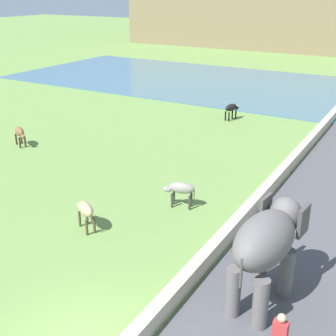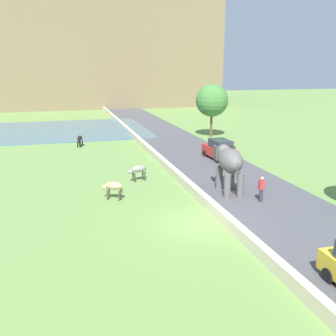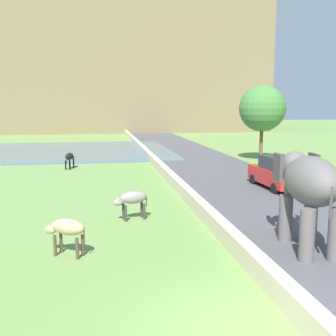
# 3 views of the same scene
# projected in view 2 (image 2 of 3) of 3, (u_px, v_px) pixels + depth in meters

# --- Properties ---
(ground_plane) EXTENTS (220.00, 220.00, 0.00)m
(ground_plane) POSITION_uv_depth(u_px,v_px,m) (200.00, 223.00, 19.75)
(ground_plane) COLOR #6B8E47
(road_surface) EXTENTS (7.00, 120.00, 0.06)m
(road_surface) POSITION_uv_depth(u_px,v_px,m) (179.00, 145.00, 39.65)
(road_surface) COLOR #4C4C51
(road_surface) RESTS_ON ground
(barrier_wall) EXTENTS (0.40, 110.00, 0.61)m
(barrier_wall) POSITION_uv_depth(u_px,v_px,m) (148.00, 148.00, 36.73)
(barrier_wall) COLOR beige
(barrier_wall) RESTS_ON ground
(lake) EXTENTS (36.00, 18.00, 0.08)m
(lake) POSITION_uv_depth(u_px,v_px,m) (2.00, 133.00, 47.10)
(lake) COLOR #426B84
(lake) RESTS_ON ground
(hill_distant) EXTENTS (64.00, 28.00, 26.52)m
(hill_distant) POSITION_uv_depth(u_px,v_px,m) (60.00, 42.00, 80.88)
(hill_distant) COLOR #7F6B4C
(hill_distant) RESTS_ON ground
(elephant) EXTENTS (1.69, 3.54, 2.99)m
(elephant) POSITION_uv_depth(u_px,v_px,m) (229.00, 162.00, 24.00)
(elephant) COLOR #605B5B
(elephant) RESTS_ON ground
(person_beside_elephant) EXTENTS (0.36, 0.22, 1.63)m
(person_beside_elephant) POSITION_uv_depth(u_px,v_px,m) (261.00, 189.00, 22.52)
(person_beside_elephant) COLOR #33333D
(person_beside_elephant) RESTS_ON ground
(car_red) EXTENTS (1.93, 4.07, 1.80)m
(car_red) POSITION_uv_depth(u_px,v_px,m) (220.00, 150.00, 33.22)
(car_red) COLOR red
(car_red) RESTS_ON ground
(cow_black) EXTENTS (0.72, 1.42, 1.15)m
(cow_black) POSITION_uv_depth(u_px,v_px,m) (80.00, 139.00, 38.69)
(cow_black) COLOR black
(cow_black) RESTS_ON ground
(cow_grey) EXTENTS (1.42, 0.69, 1.15)m
(cow_grey) POSITION_uv_depth(u_px,v_px,m) (138.00, 170.00, 26.88)
(cow_grey) COLOR gray
(cow_grey) RESTS_ON ground
(cow_tan) EXTENTS (1.37, 0.97, 1.15)m
(cow_tan) POSITION_uv_depth(u_px,v_px,m) (113.00, 187.00, 23.05)
(cow_tan) COLOR tan
(cow_tan) RESTS_ON ground
(tree_mid) EXTENTS (3.73, 3.73, 6.12)m
(tree_mid) POSITION_uv_depth(u_px,v_px,m) (212.00, 100.00, 43.28)
(tree_mid) COLOR brown
(tree_mid) RESTS_ON ground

